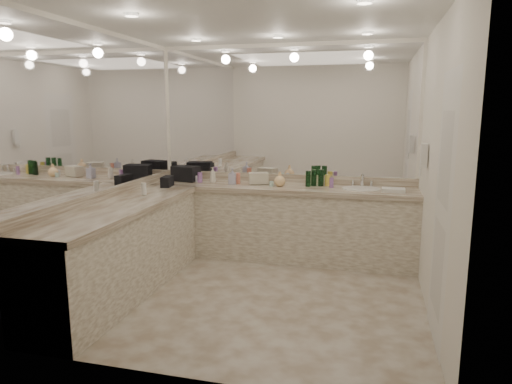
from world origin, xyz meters
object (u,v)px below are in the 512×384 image
(wall_phone, at_px, (424,156))
(soap_bottle_a, at_px, (213,175))
(black_toiletry_bag, at_px, (186,174))
(hand_towel, at_px, (393,190))
(sink, at_px, (361,189))
(soap_bottle_c, at_px, (280,179))
(soap_bottle_b, at_px, (232,176))
(cream_cosmetic_case, at_px, (259,179))

(wall_phone, height_order, soap_bottle_a, wall_phone)
(black_toiletry_bag, relative_size, soap_bottle_a, 1.67)
(hand_towel, relative_size, soap_bottle_a, 1.28)
(sink, distance_m, soap_bottle_c, 0.96)
(sink, bearing_deg, soap_bottle_a, 179.98)
(black_toiletry_bag, xyz_separation_m, soap_bottle_c, (1.24, -0.08, -0.01))
(sink, height_order, soap_bottle_b, soap_bottle_b)
(black_toiletry_bag, height_order, hand_towel, black_toiletry_bag)
(wall_phone, relative_size, cream_cosmetic_case, 1.03)
(black_toiletry_bag, relative_size, cream_cosmetic_case, 1.40)
(soap_bottle_b, xyz_separation_m, soap_bottle_c, (0.59, 0.00, -0.01))
(soap_bottle_c, bearing_deg, soap_bottle_b, -179.57)
(black_toiletry_bag, distance_m, cream_cosmetic_case, 0.96)
(wall_phone, distance_m, soap_bottle_b, 2.23)
(sink, xyz_separation_m, black_toiletry_bag, (-2.20, 0.04, 0.10))
(cream_cosmetic_case, bearing_deg, wall_phone, -35.58)
(cream_cosmetic_case, xyz_separation_m, hand_towel, (1.59, -0.14, -0.05))
(cream_cosmetic_case, bearing_deg, sink, -21.14)
(sink, bearing_deg, soap_bottle_c, -177.91)
(black_toiletry_bag, distance_m, soap_bottle_c, 1.25)
(hand_towel, distance_m, soap_bottle_a, 2.17)
(soap_bottle_b, distance_m, soap_bottle_c, 0.59)
(wall_phone, bearing_deg, soap_bottle_b, 167.93)
(soap_bottle_c, bearing_deg, wall_phone, -16.59)
(soap_bottle_b, relative_size, soap_bottle_c, 1.14)
(cream_cosmetic_case, distance_m, soap_bottle_c, 0.29)
(black_toiletry_bag, bearing_deg, soap_bottle_c, -3.59)
(black_toiletry_bag, distance_m, soap_bottle_a, 0.38)
(cream_cosmetic_case, height_order, soap_bottle_b, soap_bottle_b)
(sink, relative_size, soap_bottle_b, 2.20)
(sink, height_order, hand_towel, hand_towel)
(soap_bottle_a, distance_m, soap_bottle_b, 0.27)
(wall_phone, bearing_deg, soap_bottle_a, 168.33)
(sink, xyz_separation_m, hand_towel, (0.35, -0.10, 0.03))
(soap_bottle_a, bearing_deg, sink, -0.02)
(wall_phone, distance_m, hand_towel, 0.64)
(hand_towel, xyz_separation_m, soap_bottle_c, (-1.31, 0.06, 0.07))
(sink, xyz_separation_m, cream_cosmetic_case, (-1.24, 0.04, 0.07))
(wall_phone, xyz_separation_m, black_toiletry_bag, (-2.80, 0.54, -0.36))
(black_toiletry_bag, bearing_deg, hand_towel, -3.20)
(wall_phone, distance_m, cream_cosmetic_case, 1.96)
(cream_cosmetic_case, relative_size, soap_bottle_c, 1.33)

